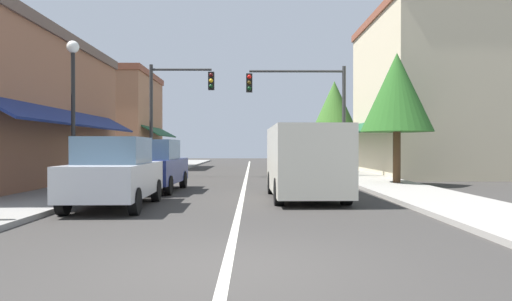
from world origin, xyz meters
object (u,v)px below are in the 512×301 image
object	(u,v)px
tree_right_near	(397,93)
tree_right_far	(334,109)
traffic_signal_mast_arm	(309,102)
traffic_signal_left_corner	(172,103)
parked_car_second_left	(153,166)
street_lamp_left_near	(73,92)
parked_car_nearest_left	(115,173)
van_in_lane	(305,160)

from	to	relation	value
tree_right_near	tree_right_far	world-z (taller)	tree_right_far
traffic_signal_mast_arm	traffic_signal_left_corner	world-z (taller)	traffic_signal_left_corner
parked_car_second_left	tree_right_far	xyz separation A→B (m)	(9.06, 16.88, 3.30)
traffic_signal_mast_arm	tree_right_far	world-z (taller)	tree_right_far
parked_car_second_left	tree_right_far	size ratio (longest dim) A/B	0.68
traffic_signal_mast_arm	traffic_signal_left_corner	bearing A→B (deg)	173.83
traffic_signal_left_corner	street_lamp_left_near	world-z (taller)	traffic_signal_left_corner
parked_car_nearest_left	traffic_signal_left_corner	world-z (taller)	traffic_signal_left_corner
parked_car_nearest_left	parked_car_second_left	world-z (taller)	same
parked_car_nearest_left	parked_car_second_left	size ratio (longest dim) A/B	1.00
van_in_lane	tree_right_near	xyz separation A→B (m)	(4.13, 4.76, 2.51)
parked_car_nearest_left	traffic_signal_mast_arm	world-z (taller)	traffic_signal_mast_arm
traffic_signal_mast_arm	tree_right_near	size ratio (longest dim) A/B	1.05
van_in_lane	traffic_signal_left_corner	xyz separation A→B (m)	(-5.59, 10.14, 2.61)
parked_car_nearest_left	parked_car_second_left	bearing A→B (deg)	87.95
van_in_lane	tree_right_near	distance (m)	6.78
street_lamp_left_near	tree_right_near	size ratio (longest dim) A/B	0.89
street_lamp_left_near	tree_right_far	xyz separation A→B (m)	(10.95, 19.18, 1.03)
street_lamp_left_near	tree_right_near	distance (m)	11.92
tree_right_far	traffic_signal_mast_arm	bearing A→B (deg)	-106.33
street_lamp_left_near	tree_right_far	distance (m)	22.11
parked_car_nearest_left	traffic_signal_left_corner	xyz separation A→B (m)	(-0.60, 12.22, 2.88)
parked_car_second_left	tree_right_far	bearing A→B (deg)	63.28
tree_right_near	van_in_lane	bearing A→B (deg)	-130.98
parked_car_nearest_left	traffic_signal_mast_arm	size ratio (longest dim) A/B	0.76
parked_car_second_left	tree_right_far	world-z (taller)	tree_right_far
parked_car_second_left	van_in_lane	size ratio (longest dim) A/B	0.79
parked_car_nearest_left	street_lamp_left_near	xyz separation A→B (m)	(-1.83, 2.15, 2.27)
parked_car_nearest_left	traffic_signal_mast_arm	xyz separation A→B (m)	(6.23, 11.48, 2.86)
traffic_signal_mast_arm	tree_right_near	distance (m)	5.47
parked_car_nearest_left	van_in_lane	bearing A→B (deg)	21.20
tree_right_far	parked_car_second_left	bearing A→B (deg)	-118.24
parked_car_nearest_left	tree_right_near	bearing A→B (deg)	35.44
parked_car_nearest_left	street_lamp_left_near	distance (m)	3.62
parked_car_nearest_left	van_in_lane	distance (m)	5.41
parked_car_second_left	tree_right_near	xyz separation A→B (m)	(9.07, 2.39, 2.77)
van_in_lane	street_lamp_left_near	xyz separation A→B (m)	(-6.82, 0.08, 2.00)
parked_car_second_left	street_lamp_left_near	distance (m)	3.74
traffic_signal_left_corner	tree_right_near	world-z (taller)	traffic_signal_left_corner
traffic_signal_mast_arm	street_lamp_left_near	size ratio (longest dim) A/B	1.18
street_lamp_left_near	traffic_signal_left_corner	bearing A→B (deg)	83.04
parked_car_second_left	traffic_signal_mast_arm	size ratio (longest dim) A/B	0.76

